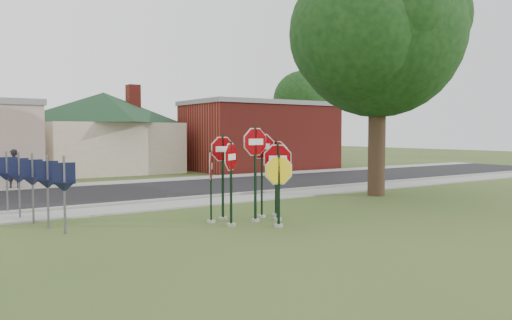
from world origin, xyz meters
TOP-DOWN VIEW (x-y plane):
  - ground at (0.00, 0.00)m, footprint 120.00×120.00m
  - sidewalk_near at (0.00, 5.50)m, footprint 60.00×1.60m
  - road at (0.00, 10.00)m, footprint 60.00×7.00m
  - sidewalk_far at (0.00, 14.30)m, footprint 60.00×1.60m
  - curb at (0.00, 6.50)m, footprint 60.00×0.20m
  - stop_sign_center at (0.02, 1.28)m, footprint 1.12×0.24m
  - stop_sign_yellow at (0.08, 0.21)m, footprint 1.03×0.36m
  - stop_sign_left at (-0.94, 1.05)m, footprint 0.87×0.62m
  - stop_sign_right at (0.66, 1.05)m, footprint 1.10×0.45m
  - stop_sign_back_right at (0.56, 1.73)m, footprint 0.89×0.59m
  - stop_sign_back_left at (-0.61, 2.06)m, footprint 1.01×0.24m
  - stop_sign_far_right at (1.07, 1.70)m, footprint 0.78×0.66m
  - stop_sign_far_left at (-1.15, 1.80)m, footprint 0.58×0.95m
  - route_sign_row at (-5.40, 4.50)m, footprint 1.43×4.63m
  - building_house at (2.00, 22.00)m, footprint 11.60×11.60m
  - building_brick at (12.00, 18.50)m, footprint 10.20×6.20m
  - oak_tree at (7.50, 3.50)m, footprint 10.51×9.91m
  - bg_tree_right at (22.00, 26.00)m, footprint 5.60×5.60m
  - pedestrian at (-4.51, 14.30)m, footprint 0.68×0.47m

SIDE VIEW (x-z plane):
  - ground at x=0.00m, z-range 0.00..0.00m
  - road at x=0.00m, z-range 0.00..0.04m
  - sidewalk_near at x=0.00m, z-range 0.00..0.06m
  - sidewalk_far at x=0.00m, z-range 0.00..0.06m
  - curb at x=0.00m, z-range 0.00..0.14m
  - pedestrian at x=-4.51m, z-range 0.06..1.84m
  - route_sign_row at x=-5.40m, z-range 0.22..2.22m
  - stop_sign_yellow at x=0.08m, z-range 0.19..2.28m
  - stop_sign_far_left at x=-1.15m, z-range 0.22..2.40m
  - stop_sign_right at x=0.66m, z-range 0.28..2.69m
  - stop_sign_left at x=-0.94m, z-range 0.28..2.72m
  - stop_sign_far_right at x=1.07m, z-range 0.27..2.74m
  - stop_sign_back_left at x=-0.61m, z-range 0.30..2.91m
  - stop_sign_back_right at x=0.56m, z-range 0.34..3.03m
  - stop_sign_center at x=0.02m, z-range 0.39..3.27m
  - building_brick at x=12.00m, z-range 0.03..4.78m
  - building_house at x=2.00m, z-range 0.55..6.75m
  - bg_tree_right at x=22.00m, z-range 1.38..9.78m
  - oak_tree at x=7.50m, z-range 1.59..11.70m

